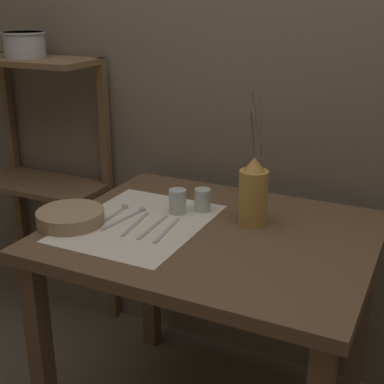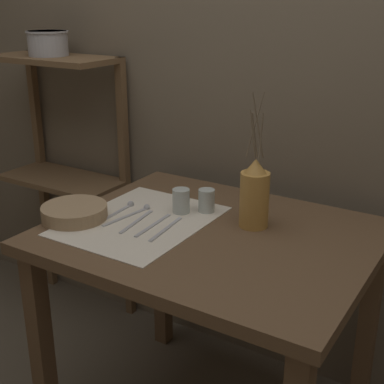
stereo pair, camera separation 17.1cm
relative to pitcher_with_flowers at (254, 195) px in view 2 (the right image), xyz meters
The scene contains 14 objects.
stone_wall_back 0.52m from the pitcher_with_flowers, 102.97° to the left, with size 7.00×0.06×2.40m.
wooden_table 0.27m from the pitcher_with_flowers, 130.92° to the right, with size 1.02×0.83×0.80m.
wooden_shelf_unit 1.12m from the pitcher_with_flowers, 166.62° to the left, with size 0.59×0.28×1.26m.
linen_cloth 0.39m from the pitcher_with_flowers, 153.88° to the right, with size 0.41×0.53×0.00m.
pitcher_with_flowers is the anchor object (origin of this frame).
wooden_bowl 0.61m from the pitcher_with_flowers, 153.52° to the right, with size 0.22×0.22×0.05m.
glass_tumbler_near 0.27m from the pitcher_with_flowers, behind, with size 0.06×0.06×0.08m.
glass_tumbler_far 0.20m from the pitcher_with_flowers, behind, with size 0.06×0.06×0.08m.
spoon_inner 0.47m from the pitcher_with_flowers, 165.23° to the right, with size 0.03×0.22×0.02m.
spoon_outer 0.42m from the pitcher_with_flowers, 163.80° to the right, with size 0.05×0.21×0.02m.
fork_inner 0.40m from the pitcher_with_flowers, 151.46° to the right, with size 0.04×0.20×0.00m.
knife_center 0.34m from the pitcher_with_flowers, 146.78° to the right, with size 0.02×0.20×0.00m.
fork_outer 0.31m from the pitcher_with_flowers, 140.60° to the right, with size 0.03×0.20×0.00m.
metal_pot_large 1.21m from the pitcher_with_flowers, 168.59° to the left, with size 0.18×0.18×0.10m.
Camera 2 is at (0.77, -1.36, 1.51)m, focal length 50.00 mm.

